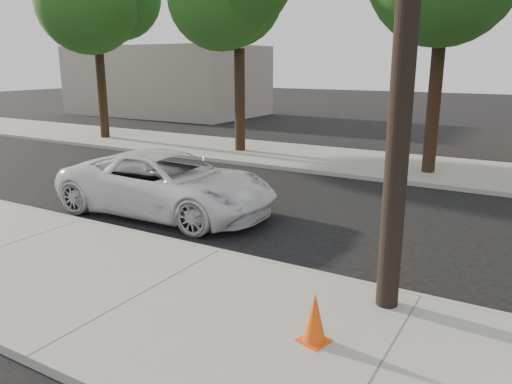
% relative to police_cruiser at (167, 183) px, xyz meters
% --- Properties ---
extents(ground, '(120.00, 120.00, 0.00)m').
position_rel_police_cruiser_xyz_m(ground, '(2.89, 0.26, -0.81)').
color(ground, black).
rests_on(ground, ground).
extents(near_sidewalk, '(90.00, 4.40, 0.15)m').
position_rel_police_cruiser_xyz_m(near_sidewalk, '(2.89, -4.04, -0.73)').
color(near_sidewalk, gray).
rests_on(near_sidewalk, ground).
extents(far_sidewalk, '(90.00, 5.00, 0.15)m').
position_rel_police_cruiser_xyz_m(far_sidewalk, '(2.89, 8.76, -0.73)').
color(far_sidewalk, gray).
rests_on(far_sidewalk, ground).
extents(curb_near, '(90.00, 0.12, 0.16)m').
position_rel_police_cruiser_xyz_m(curb_near, '(2.89, -1.84, -0.73)').
color(curb_near, '#9E9B93').
rests_on(curb_near, ground).
extents(building_far, '(14.00, 8.00, 5.00)m').
position_rel_police_cruiser_xyz_m(building_far, '(-17.11, 20.26, 1.69)').
color(building_far, gray).
rests_on(building_far, ground).
extents(tree_a, '(4.65, 4.50, 9.00)m').
position_rel_police_cruiser_xyz_m(tree_a, '(-10.91, 8.11, 5.72)').
color(tree_a, black).
rests_on(tree_a, far_sidewalk).
extents(tree_b, '(4.34, 4.20, 8.45)m').
position_rel_police_cruiser_xyz_m(tree_b, '(-2.92, 8.32, 5.34)').
color(tree_b, black).
rests_on(tree_b, far_sidewalk).
extents(police_cruiser, '(5.93, 2.93, 1.62)m').
position_rel_police_cruiser_xyz_m(police_cruiser, '(0.00, 0.00, 0.00)').
color(police_cruiser, white).
rests_on(police_cruiser, ground).
extents(traffic_cone, '(0.45, 0.45, 0.71)m').
position_rel_police_cruiser_xyz_m(traffic_cone, '(5.95, -4.01, -0.32)').
color(traffic_cone, '#E74C0C').
rests_on(traffic_cone, near_sidewalk).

